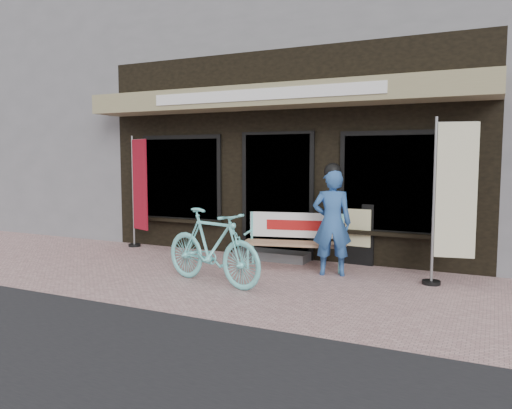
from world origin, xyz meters
The scene contains 9 objects.
ground centered at (0.00, 0.00, 0.00)m, with size 70.00×70.00×0.00m, color #BD9391.
storefront centered at (0.00, 4.96, 2.99)m, with size 7.00×6.77×6.00m.
neighbor_left_near centered at (-8.50, 5.50, 3.20)m, with size 10.00×7.00×6.40m, color slate.
bench centered at (0.60, 1.32, 0.51)m, with size 1.66×0.76×0.87m.
person centered at (1.27, 1.09, 0.82)m, with size 0.67×0.54×1.68m.
bicycle centered at (-0.07, -0.14, 0.52)m, with size 0.49×1.75×1.05m, color #71DDDB.
nobori_red centered at (-2.75, 1.64, 1.12)m, with size 0.64×0.36×2.17m.
nobori_cream centered at (2.91, 1.19, 1.19)m, with size 0.68×0.29×2.30m.
menu_stand centered at (1.45, 1.99, 0.51)m, with size 0.51×0.14×1.00m.
Camera 1 is at (3.42, -6.02, 1.76)m, focal length 35.00 mm.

